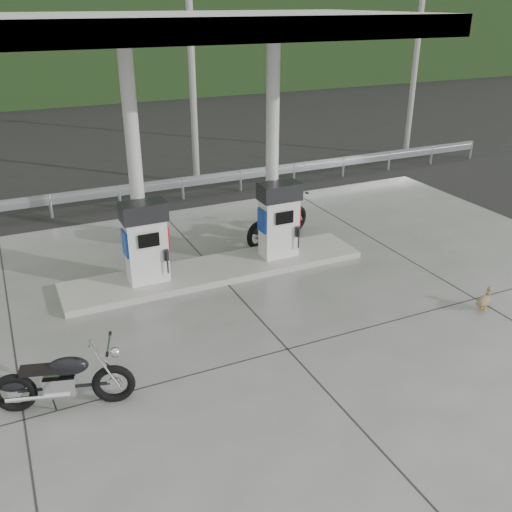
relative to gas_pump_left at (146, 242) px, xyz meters
name	(u,v)px	position (x,y,z in m)	size (l,w,h in m)	color
ground	(264,324)	(1.60, -2.50, -1.07)	(160.00, 160.00, 0.00)	black
forecourt_apron	(264,324)	(1.60, -2.50, -1.06)	(18.00, 14.00, 0.02)	slate
pump_island	(217,270)	(1.60, 0.00, -0.98)	(7.00, 1.40, 0.15)	#99958E
gas_pump_left	(146,242)	(0.00, 0.00, 0.00)	(0.95, 0.55, 1.80)	silver
gas_pump_right	(279,220)	(3.20, 0.00, 0.00)	(0.95, 0.55, 1.80)	silver
canopy_column_left	(135,165)	(0.00, 0.40, 1.60)	(0.30, 0.30, 5.00)	silver
canopy_column_right	(272,149)	(3.20, 0.40, 1.60)	(0.30, 0.30, 5.00)	silver
canopy_roof	(209,24)	(1.60, 0.00, 4.30)	(8.50, 5.00, 0.40)	silver
guardrail	(151,181)	(1.60, 5.50, -0.36)	(26.00, 0.16, 1.42)	#9EA0A5
road	(126,175)	(1.60, 9.00, -1.07)	(60.00, 7.00, 0.01)	black
utility_pole_b	(192,61)	(3.60, 7.00, 2.93)	(0.22, 0.22, 8.00)	gray
utility_pole_c	(417,51)	(12.60, 7.00, 2.93)	(0.22, 0.22, 8.00)	gray
tree_band	(50,50)	(1.60, 27.50, 1.93)	(80.00, 6.00, 6.00)	black
forested_hills	(20,59)	(1.60, 57.50, -1.07)	(100.00, 40.00, 140.00)	black
motorcycle_left	(63,380)	(-2.25, -3.43, -0.58)	(2.00, 0.63, 0.95)	black
motorcycle_right	(278,221)	(3.80, 1.22, -0.54)	(2.16, 0.68, 1.02)	black
duck	(484,302)	(5.87, -3.92, -0.85)	(0.54, 0.15, 0.39)	brown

